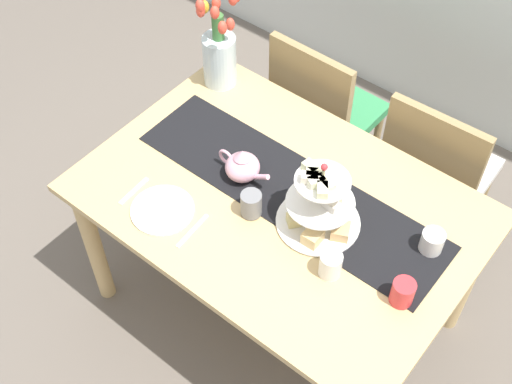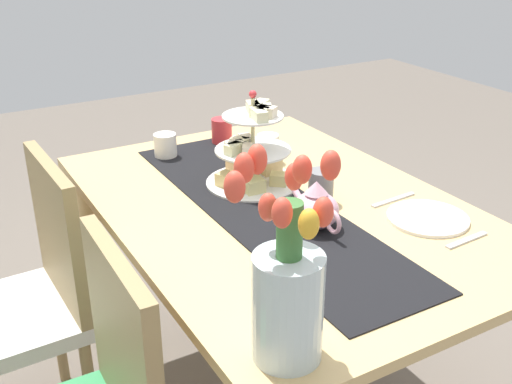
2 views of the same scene
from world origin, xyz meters
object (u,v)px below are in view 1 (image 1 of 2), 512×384
(teapot, at_px, (242,166))
(mug_grey, at_px, (251,204))
(fork_left, at_px, (134,191))
(knife_left, at_px, (193,231))
(tulip_vase, at_px, (220,52))
(dinner_plate_left, at_px, (162,210))
(dining_table, at_px, (279,218))
(chair_left, at_px, (322,110))
(cream_jug, at_px, (432,242))
(mug_orange, at_px, (403,292))
(mug_white_text, at_px, (331,265))
(tiered_cake_stand, at_px, (321,205))
(chair_right, at_px, (435,170))

(teapot, xyz_separation_m, mug_grey, (0.13, -0.11, -0.01))
(fork_left, distance_m, knife_left, 0.29)
(tulip_vase, xyz_separation_m, fork_left, (0.15, -0.67, -0.15))
(dinner_plate_left, bearing_deg, dining_table, 45.96)
(chair_left, height_order, mug_grey, chair_left)
(cream_jug, bearing_deg, mug_grey, -155.58)
(dining_table, bearing_deg, chair_left, 112.56)
(teapot, height_order, fork_left, teapot)
(teapot, bearing_deg, chair_left, 99.56)
(dining_table, relative_size, knife_left, 8.39)
(fork_left, xyz_separation_m, mug_orange, (1.00, 0.22, 0.04))
(mug_white_text, bearing_deg, dining_table, 155.50)
(dining_table, bearing_deg, fork_left, -145.23)
(cream_jug, height_order, knife_left, cream_jug)
(fork_left, bearing_deg, mug_grey, 25.87)
(cream_jug, relative_size, mug_grey, 0.89)
(teapot, xyz_separation_m, dinner_plate_left, (-0.12, -0.31, -0.05))
(cream_jug, distance_m, fork_left, 1.08)
(mug_white_text, relative_size, mug_orange, 1.00)
(tulip_vase, relative_size, mug_grey, 4.58)
(tiered_cake_stand, distance_m, teapot, 0.35)
(chair_right, bearing_deg, dinner_plate_left, -120.15)
(tulip_vase, distance_m, fork_left, 0.70)
(chair_left, xyz_separation_m, cream_jug, (0.83, -0.57, 0.30))
(teapot, height_order, knife_left, teapot)
(teapot, distance_m, mug_grey, 0.18)
(chair_left, bearing_deg, dining_table, -67.44)
(tulip_vase, height_order, knife_left, tulip_vase)
(knife_left, distance_m, mug_orange, 0.75)
(chair_left, relative_size, knife_left, 5.35)
(chair_left, relative_size, chair_right, 1.00)
(cream_jug, height_order, dinner_plate_left, cream_jug)
(dining_table, relative_size, mug_grey, 15.01)
(chair_right, height_order, knife_left, chair_right)
(dining_table, relative_size, dinner_plate_left, 6.20)
(chair_right, xyz_separation_m, cream_jug, (0.24, -0.57, 0.30))
(chair_right, relative_size, mug_orange, 9.58)
(fork_left, distance_m, mug_white_text, 0.78)
(mug_orange, bearing_deg, tulip_vase, 158.76)
(dinner_plate_left, distance_m, knife_left, 0.15)
(dining_table, distance_m, knife_left, 0.36)
(fork_left, bearing_deg, tiered_cake_stand, 26.52)
(dinner_plate_left, distance_m, mug_grey, 0.32)
(chair_left, bearing_deg, cream_jug, -34.30)
(cream_jug, xyz_separation_m, fork_left, (-0.97, -0.45, -0.04))
(chair_left, height_order, cream_jug, chair_left)
(chair_right, distance_m, mug_orange, 0.90)
(fork_left, distance_m, mug_grey, 0.45)
(dining_table, height_order, dinner_plate_left, dinner_plate_left)
(chair_right, bearing_deg, tulip_vase, -158.13)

